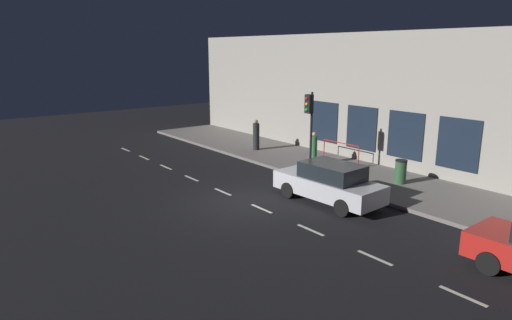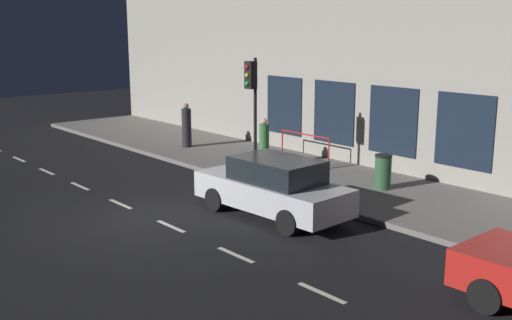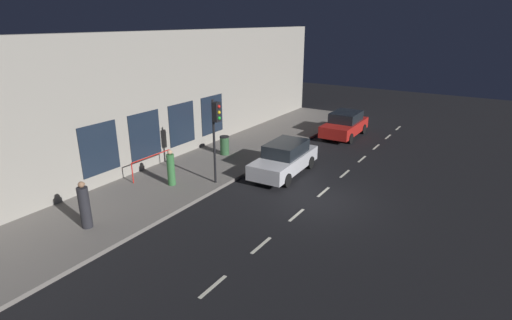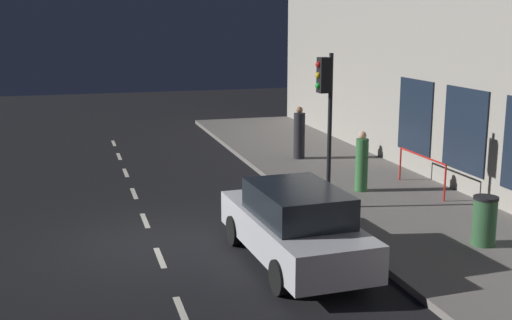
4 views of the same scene
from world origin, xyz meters
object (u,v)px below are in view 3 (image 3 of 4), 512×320
at_px(parked_car_0, 345,124).
at_px(trash_bin, 225,145).
at_px(traffic_light, 216,123).
at_px(parked_car_1, 285,158).
at_px(pedestrian_1, 171,169).
at_px(pedestrian_0, 85,207).

relative_size(parked_car_0, trash_bin, 4.09).
bearing_deg(traffic_light, parked_car_0, -99.71).
relative_size(traffic_light, parked_car_1, 0.85).
xyz_separation_m(parked_car_0, parked_car_1, (0.07, 7.96, -0.00)).
distance_m(parked_car_0, parked_car_1, 7.96).
bearing_deg(pedestrian_1, pedestrian_0, -67.77).
height_order(pedestrian_0, pedestrian_1, pedestrian_0).
relative_size(parked_car_1, pedestrian_1, 2.73).
bearing_deg(trash_bin, parked_car_0, -118.49).
xyz_separation_m(traffic_light, parked_car_1, (-1.81, -2.99, -2.18)).
relative_size(traffic_light, parked_car_0, 0.90).
xyz_separation_m(pedestrian_1, trash_bin, (0.57, -4.72, -0.24)).
bearing_deg(trash_bin, parked_car_1, 173.36).
bearing_deg(pedestrian_0, parked_car_0, 88.33).
height_order(pedestrian_1, trash_bin, pedestrian_1).
height_order(parked_car_1, pedestrian_1, pedestrian_1).
relative_size(parked_car_0, parked_car_1, 0.94).
bearing_deg(traffic_light, pedestrian_0, 76.02).
distance_m(traffic_light, pedestrian_1, 2.91).
xyz_separation_m(traffic_light, pedestrian_1, (1.62, 1.27, -2.06)).
bearing_deg(pedestrian_0, traffic_light, 85.55).
distance_m(parked_car_0, trash_bin, 8.52).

